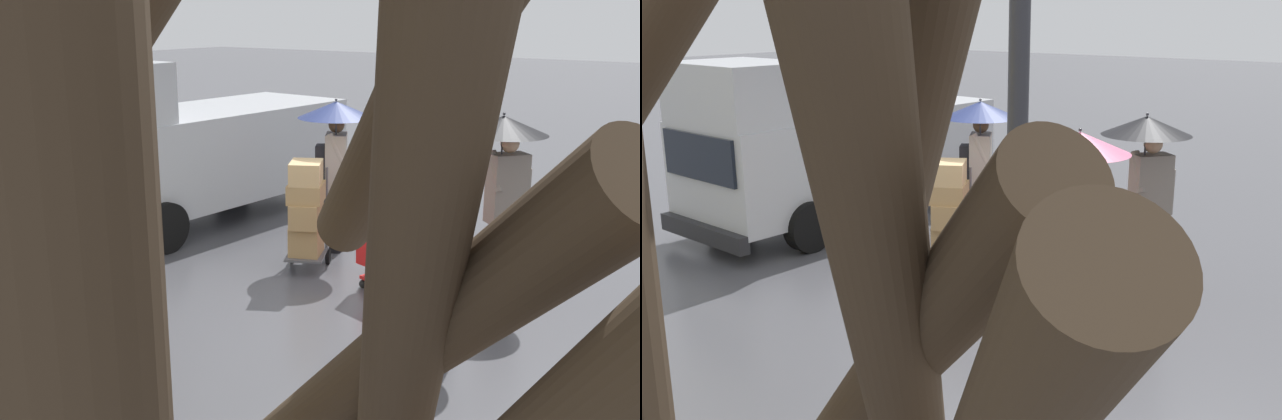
# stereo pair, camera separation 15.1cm
# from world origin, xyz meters

# --- Properties ---
(ground_plane) EXTENTS (90.00, 90.00, 0.00)m
(ground_plane) POSITION_xyz_m (0.00, 0.00, 0.00)
(ground_plane) COLOR #4C4C51
(cargo_van_parked_right) EXTENTS (2.37, 5.42, 2.60)m
(cargo_van_parked_right) POSITION_xyz_m (3.79, -1.11, 1.18)
(cargo_van_parked_right) COLOR #B7BABF
(cargo_van_parked_right) RESTS_ON ground
(shopping_cart_vendor) EXTENTS (0.73, 0.93, 1.04)m
(shopping_cart_vendor) POSITION_xyz_m (-0.39, -0.45, 0.57)
(shopping_cart_vendor) COLOR red
(shopping_cart_vendor) RESTS_ON ground
(hand_dolly_boxes) EXTENTS (0.77, 0.85, 1.45)m
(hand_dolly_boxes) POSITION_xyz_m (0.82, -0.30, 0.82)
(hand_dolly_boxes) COLOR #515156
(hand_dolly_boxes) RESTS_ON ground
(pedestrian_pink_side) EXTENTS (1.04, 1.04, 2.15)m
(pedestrian_pink_side) POSITION_xyz_m (0.99, -1.18, 1.57)
(pedestrian_pink_side) COLOR black
(pedestrian_pink_side) RESTS_ON ground
(pedestrian_black_side) EXTENTS (1.04, 1.04, 2.15)m
(pedestrian_black_side) POSITION_xyz_m (-1.43, -1.19, 1.58)
(pedestrian_black_side) COLOR black
(pedestrian_black_side) RESTS_ON ground
(pedestrian_white_side) EXTENTS (1.04, 1.04, 2.15)m
(pedestrian_white_side) POSITION_xyz_m (-1.38, 0.31, 1.57)
(pedestrian_white_side) COLOR black
(pedestrian_white_side) RESTS_ON ground
(street_lamp) EXTENTS (0.28, 0.28, 3.86)m
(street_lamp) POSITION_xyz_m (-2.56, 3.35, 2.37)
(street_lamp) COLOR #2D2D33
(street_lamp) RESTS_ON ground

